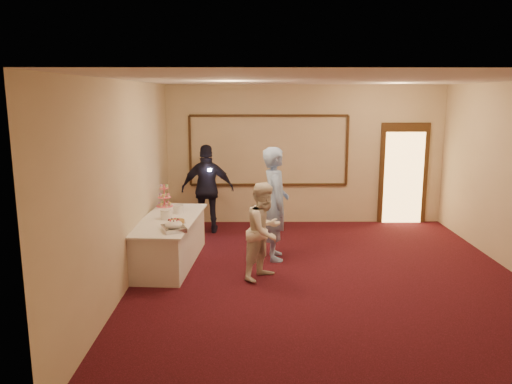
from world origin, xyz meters
TOP-DOWN VIEW (x-y plane):
  - floor at (0.00, 0.00)m, footprint 7.00×7.00m
  - room_walls at (0.00, 0.00)m, footprint 6.04×7.04m
  - wall_molding at (-0.80, 3.47)m, footprint 3.45×0.04m
  - doorway at (2.15, 3.45)m, footprint 1.05×0.07m
  - buffet_table at (-2.55, 0.78)m, footprint 1.07×2.38m
  - pavlova_tray at (-2.36, 0.05)m, footprint 0.44×0.50m
  - cupcake_stand at (-2.78, 1.70)m, footprint 0.31×0.31m
  - plate_stack_a at (-2.59, 0.76)m, footprint 0.19×0.19m
  - plate_stack_b at (-2.44, 1.14)m, footprint 0.18×0.18m
  - tart at (-2.38, 0.45)m, footprint 0.30×0.30m
  - man at (-0.77, 1.00)m, footprint 0.51×0.73m
  - woman at (-0.98, 0.07)m, footprint 0.89×0.93m
  - guest at (-2.07, 2.68)m, footprint 1.06×0.45m
  - camera_flash at (-2.00, 2.44)m, footprint 0.07×0.04m

SIDE VIEW (x-z plane):
  - floor at x=0.00m, z-range 0.00..0.00m
  - buffet_table at x=-2.55m, z-range 0.00..0.77m
  - woman at x=-0.98m, z-range 0.00..1.50m
  - tart at x=-2.38m, z-range 0.77..0.83m
  - pavlova_tray at x=-2.36m, z-range 0.76..0.93m
  - plate_stack_b at x=-2.44m, z-range 0.77..0.92m
  - plate_stack_a at x=-2.59m, z-range 0.77..0.93m
  - guest at x=-2.07m, z-range 0.00..1.81m
  - cupcake_stand at x=-2.78m, z-range 0.71..1.16m
  - man at x=-0.77m, z-range 0.00..1.94m
  - doorway at x=2.15m, z-range -0.02..2.18m
  - camera_flash at x=-2.00m, z-range 1.31..1.36m
  - wall_molding at x=-0.80m, z-range 0.83..2.38m
  - room_walls at x=0.00m, z-range 0.52..3.54m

